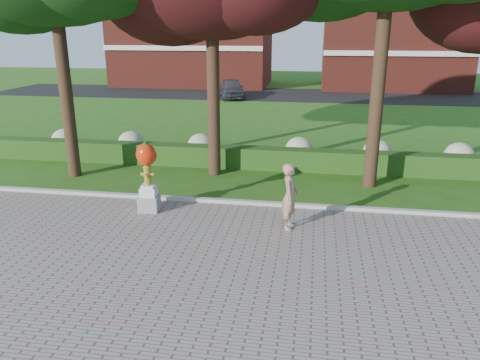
% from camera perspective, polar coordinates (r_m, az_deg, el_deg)
% --- Properties ---
extents(ground, '(100.00, 100.00, 0.00)m').
position_cam_1_polar(ground, '(11.47, 0.43, -8.55)').
color(ground, '#265B16').
rests_on(ground, ground).
extents(walkway, '(40.00, 14.00, 0.04)m').
position_cam_1_polar(walkway, '(8.14, -4.17, -20.94)').
color(walkway, gray).
rests_on(walkway, ground).
extents(curb, '(40.00, 0.18, 0.15)m').
position_cam_1_polar(curb, '(14.16, 2.28, -2.90)').
color(curb, '#ADADA5').
rests_on(curb, ground).
extents(lawn_hedge, '(24.00, 0.70, 0.80)m').
position_cam_1_polar(lawn_hedge, '(17.84, 3.86, 2.62)').
color(lawn_hedge, '#1B4313').
rests_on(lawn_hedge, ground).
extents(hydrangea_row, '(20.10, 1.10, 0.99)m').
position_cam_1_polar(hydrangea_row, '(18.73, 5.91, 3.79)').
color(hydrangea_row, tan).
rests_on(hydrangea_row, ground).
extents(street, '(50.00, 8.00, 0.02)m').
position_cam_1_polar(street, '(38.51, 6.89, 10.27)').
color(street, black).
rests_on(street, ground).
extents(building_left, '(14.00, 8.00, 7.00)m').
position_cam_1_polar(building_left, '(45.65, -5.71, 15.91)').
color(building_left, maroon).
rests_on(building_left, ground).
extents(building_right, '(12.00, 8.00, 6.40)m').
position_cam_1_polar(building_right, '(44.65, 18.08, 14.71)').
color(building_right, maroon).
rests_on(building_right, ground).
extents(hydrant_sculpture, '(0.61, 0.61, 2.07)m').
position_cam_1_polar(hydrant_sculpture, '(13.64, -11.21, 0.66)').
color(hydrant_sculpture, gray).
rests_on(hydrant_sculpture, walkway).
extents(woman, '(0.46, 0.67, 1.78)m').
position_cam_1_polar(woman, '(12.34, 6.09, -1.98)').
color(woman, '#A57B5E').
rests_on(woman, walkway).
extents(parked_car, '(2.78, 4.49, 1.43)m').
position_cam_1_polar(parked_car, '(36.46, -1.03, 11.11)').
color(parked_car, '#3C3E43').
rests_on(parked_car, street).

